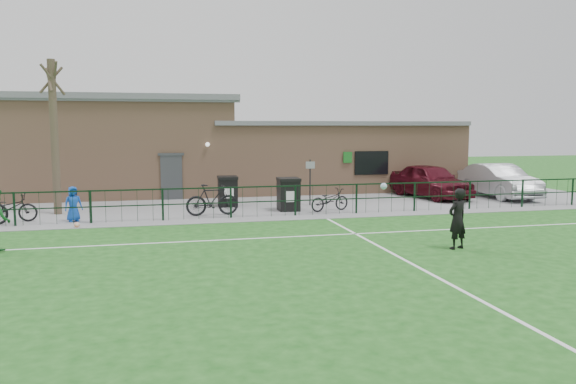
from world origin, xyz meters
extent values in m
plane|color=#184F17|center=(0.00, 0.00, 0.00)|extent=(90.00, 90.00, 0.00)
cube|color=gray|center=(0.00, 13.50, 0.01)|extent=(34.00, 13.00, 0.02)
cube|color=white|center=(0.00, 7.80, 0.00)|extent=(28.00, 0.10, 0.01)
cube|color=white|center=(0.00, 4.00, 0.00)|extent=(28.00, 0.10, 0.01)
cube|color=white|center=(2.00, 0.00, 0.00)|extent=(0.10, 16.00, 0.01)
cube|color=black|center=(0.00, 8.00, 0.60)|extent=(28.00, 0.10, 1.20)
cylinder|color=#443729|center=(-8.00, 10.50, 3.00)|extent=(0.30, 0.30, 6.00)
cube|color=black|center=(-1.22, 11.17, 0.62)|extent=(0.83, 0.93, 1.20)
cube|color=black|center=(1.05, 9.35, 0.64)|extent=(0.86, 0.97, 1.25)
cylinder|color=black|center=(2.31, 10.59, 1.02)|extent=(0.08, 0.08, 2.00)
imported|color=#4D0D19|center=(8.72, 11.87, 0.84)|extent=(2.76, 5.07, 1.64)
imported|color=#B0B3B8|center=(11.95, 11.13, 0.83)|extent=(1.71, 4.90, 1.61)
imported|color=black|center=(-9.40, 8.89, 0.53)|extent=(1.97, 0.74, 1.03)
imported|color=black|center=(-2.12, 8.73, 0.63)|extent=(2.05, 0.68, 1.22)
imported|color=black|center=(2.64, 8.79, 0.48)|extent=(1.84, 1.06, 0.92)
imported|color=#1348B3|center=(-7.15, 8.49, 0.66)|extent=(0.73, 0.62, 1.28)
imported|color=black|center=(4.01, 1.24, 0.86)|extent=(0.73, 0.59, 1.72)
sphere|color=white|center=(3.20, 4.61, 1.45)|extent=(0.22, 0.22, 0.22)
sphere|color=white|center=(-6.89, 7.25, 0.10)|extent=(0.20, 0.20, 0.20)
cube|color=tan|center=(0.00, 16.50, 1.75)|extent=(24.00, 5.00, 3.50)
cube|color=tan|center=(-6.24, 16.50, 4.10)|extent=(11.52, 5.00, 1.20)
cube|color=slate|center=(-6.24, 16.50, 4.82)|extent=(12.02, 5.40, 0.28)
cube|color=slate|center=(5.28, 16.50, 3.60)|extent=(13.44, 5.30, 0.22)
cube|color=#383A3D|center=(-3.50, 13.97, 1.05)|extent=(1.00, 0.08, 2.10)
cube|color=black|center=(6.50, 13.97, 1.60)|extent=(1.80, 0.08, 1.20)
cube|color=#19661E|center=(5.20, 13.92, 1.90)|extent=(0.45, 0.04, 0.55)
camera|label=1|loc=(-4.22, -12.81, 3.44)|focal=35.00mm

